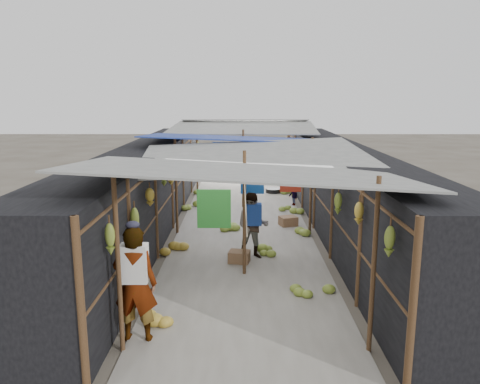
{
  "coord_description": "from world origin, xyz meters",
  "views": [
    {
      "loc": [
        -0.07,
        -6.23,
        3.66
      ],
      "look_at": [
        -0.09,
        5.49,
        1.25
      ],
      "focal_mm": 35.0,
      "sensor_mm": 36.0,
      "label": 1
    }
  ],
  "objects_px": {
    "shopper_blue": "(253,226)",
    "vendor_seated": "(293,194)",
    "black_basin": "(273,191)",
    "vendor_elderly": "(135,284)",
    "crate_near": "(239,257)"
  },
  "relations": [
    {
      "from": "shopper_blue",
      "to": "vendor_seated",
      "type": "xyz_separation_m",
      "value": [
        1.5,
        5.25,
        -0.37
      ]
    },
    {
      "from": "crate_near",
      "to": "vendor_seated",
      "type": "distance_m",
      "value": 5.86
    },
    {
      "from": "crate_near",
      "to": "vendor_seated",
      "type": "bearing_deg",
      "value": 82.85
    },
    {
      "from": "black_basin",
      "to": "vendor_elderly",
      "type": "xyz_separation_m",
      "value": [
        -2.83,
        -11.06,
        0.82
      ]
    },
    {
      "from": "crate_near",
      "to": "black_basin",
      "type": "xyz_separation_m",
      "value": [
        1.29,
        7.7,
        -0.05
      ]
    },
    {
      "from": "black_basin",
      "to": "shopper_blue",
      "type": "xyz_separation_m",
      "value": [
        -0.98,
        -7.38,
        0.68
      ]
    },
    {
      "from": "vendor_elderly",
      "to": "crate_near",
      "type": "bearing_deg",
      "value": -111.76
    },
    {
      "from": "crate_near",
      "to": "shopper_blue",
      "type": "xyz_separation_m",
      "value": [
        0.3,
        0.31,
        0.63
      ]
    },
    {
      "from": "shopper_blue",
      "to": "vendor_elderly",
      "type": "bearing_deg",
      "value": -110.88
    },
    {
      "from": "vendor_elderly",
      "to": "black_basin",
      "type": "bearing_deg",
      "value": -101.48
    },
    {
      "from": "crate_near",
      "to": "black_basin",
      "type": "distance_m",
      "value": 7.8
    },
    {
      "from": "vendor_seated",
      "to": "crate_near",
      "type": "bearing_deg",
      "value": -40.1
    },
    {
      "from": "shopper_blue",
      "to": "vendor_seated",
      "type": "relative_size",
      "value": 1.94
    },
    {
      "from": "vendor_seated",
      "to": "shopper_blue",
      "type": "bearing_deg",
      "value": -38.08
    },
    {
      "from": "black_basin",
      "to": "vendor_elderly",
      "type": "relative_size",
      "value": 0.33
    }
  ]
}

